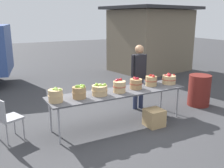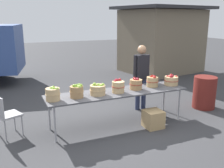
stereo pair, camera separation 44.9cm
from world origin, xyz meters
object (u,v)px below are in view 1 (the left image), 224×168
apple_basket_red_0 (119,86)px  apple_basket_red_3 (169,79)px  apple_basket_red_2 (151,81)px  market_table (119,93)px  vendor_adult (139,72)px  apple_basket_green_2 (100,90)px  apple_basket_green_1 (79,92)px  apple_basket_green_0 (56,95)px  folding_chair (6,116)px  trash_barrel (199,90)px  apple_basket_red_1 (136,83)px  produce_crate (154,118)px

apple_basket_red_0 → apple_basket_red_3: apple_basket_red_0 is taller
apple_basket_red_2 → apple_basket_red_3: 0.50m
market_table → vendor_adult: 1.17m
apple_basket_green_2 → apple_basket_green_1: bearing=-179.6°
apple_basket_green_0 → folding_chair: bearing=158.2°
apple_basket_green_2 → trash_barrel: 3.03m
apple_basket_red_1 → apple_basket_red_3: (0.95, 0.00, -0.01)m
apple_basket_red_0 → trash_barrel: apple_basket_red_0 is taller
apple_basket_red_0 → folding_chair: (-2.26, 0.36, -0.37)m
apple_basket_green_2 → vendor_adult: (1.42, 0.67, 0.11)m
apple_basket_red_2 → produce_crate: size_ratio=0.75×
apple_basket_red_3 → folding_chair: 3.71m
apple_basket_green_2 → folding_chair: 1.87m
apple_basket_green_2 → trash_barrel: bearing=2.0°
apple_basket_green_2 → market_table: bearing=4.3°
folding_chair → market_table: bearing=-119.7°
apple_basket_red_3 → apple_basket_red_0: bearing=-177.3°
trash_barrel → produce_crate: size_ratio=2.20×
apple_basket_red_3 → trash_barrel: 1.20m
apple_basket_green_0 → apple_basket_red_3: apple_basket_green_0 is taller
vendor_adult → apple_basket_red_1: bearing=55.0°
apple_basket_green_1 → folding_chair: size_ratio=0.33×
produce_crate → apple_basket_green_1: bearing=164.7°
vendor_adult → apple_basket_red_0: bearing=38.8°
apple_basket_green_2 → trash_barrel: (2.99, 0.11, -0.45)m
apple_basket_green_2 → apple_basket_red_1: size_ratio=1.15×
apple_basket_red_1 → vendor_adult: size_ratio=0.18×
apple_basket_green_2 → apple_basket_red_3: apple_basket_green_2 is taller
apple_basket_green_2 → apple_basket_red_2: apple_basket_red_2 is taller
folding_chair → produce_crate: (2.90, -0.78, -0.32)m
folding_chair → trash_barrel: folding_chair is taller
apple_basket_red_0 → apple_basket_red_2: apple_basket_red_0 is taller
apple_basket_red_0 → apple_basket_green_2: bearing=178.2°
apple_basket_red_0 → apple_basket_red_3: bearing=2.7°
apple_basket_green_2 → vendor_adult: size_ratio=0.20×
apple_basket_red_2 → apple_basket_red_0: bearing=-173.0°
market_table → apple_basket_green_2: (-0.47, -0.04, 0.15)m
apple_basket_red_2 → apple_basket_green_0: bearing=-177.5°
apple_basket_green_0 → produce_crate: 2.18m
trash_barrel → apple_basket_red_0: bearing=-177.3°
apple_basket_red_3 → produce_crate: size_ratio=0.90×
apple_basket_red_2 → folding_chair: bearing=175.5°
market_table → produce_crate: 0.95m
apple_basket_red_3 → folding_chair: size_ratio=0.39×
market_table → apple_basket_green_0: apple_basket_green_0 is taller
apple_basket_red_3 → vendor_adult: (-0.46, 0.62, 0.11)m
produce_crate → market_table: bearing=144.0°
market_table → apple_basket_red_3: apple_basket_red_3 is taller
apple_basket_red_1 → apple_basket_green_2: bearing=-177.0°
trash_barrel → produce_crate: 1.98m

